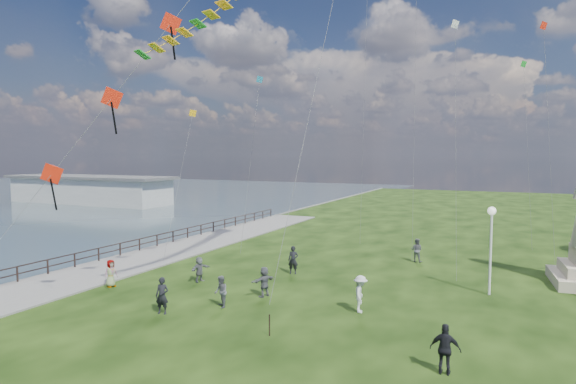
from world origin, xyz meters
The scene contains 14 objects.
waterfront centered at (-15.24, 8.99, -0.06)m, with size 200.00×200.00×1.51m.
pier_pavilion centered at (-52.00, 42.00, 1.84)m, with size 30.00×8.00×4.40m.
lamppost centered at (8.38, 13.08, 3.37)m, with size 0.43×0.43×4.68m.
person_0 centered at (-5.28, 3.33, 0.86)m, with size 0.63×0.41×1.71m, color black.
person_1 centered at (-3.31, 5.28, 0.77)m, with size 0.75×0.46×1.54m, color #595960.
person_2 centered at (3.01, 7.44, 0.87)m, with size 1.13×0.58×1.75m, color silver.
person_3 centered at (7.43, 2.45, 0.87)m, with size 1.02×0.52×1.73m, color black.
person_5 centered at (-7.06, 8.77, 0.73)m, with size 1.36×0.59×1.47m, color #595960.
person_6 centered at (-2.87, 12.76, 0.87)m, with size 0.63×0.41×1.73m, color black.
person_7 centered at (3.47, 19.43, 0.81)m, with size 0.79×0.49×1.62m, color #595960.
person_10 centered at (-10.90, 5.76, 0.77)m, with size 0.75×0.46×1.54m, color #595960.
person_11 centered at (-2.25, 7.76, 0.79)m, with size 1.46×0.63×1.58m, color #595960.
red_kite_train centered at (-5.82, 4.58, 13.08)m, with size 12.78×9.35×21.17m.
small_kites centered at (2.76, 22.90, 13.61)m, with size 31.23×20.11×24.78m.
Camera 1 is at (9.27, -14.01, 7.40)m, focal length 30.00 mm.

